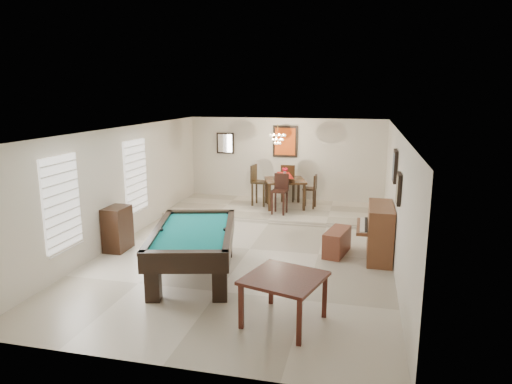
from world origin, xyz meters
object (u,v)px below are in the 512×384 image
at_px(pool_table, 194,253).
at_px(piano_bench, 337,242).
at_px(upright_piano, 373,232).
at_px(dining_chair_east, 310,191).
at_px(apothecary_chest, 118,229).
at_px(dining_chair_north, 288,183).
at_px(square_table, 284,300).
at_px(dining_chair_south, 280,194).
at_px(flower_vase, 285,171).
at_px(dining_chair_west, 260,185).
at_px(dining_table, 285,191).
at_px(chandelier, 278,135).

height_order(pool_table, piano_bench, pool_table).
height_order(upright_piano, dining_chair_east, upright_piano).
relative_size(upright_piano, piano_bench, 1.42).
bearing_deg(apothecary_chest, dining_chair_north, 59.19).
height_order(square_table, piano_bench, square_table).
bearing_deg(dining_chair_north, dining_chair_east, 131.46).
xyz_separation_m(apothecary_chest, dining_chair_south, (2.94, 3.36, 0.18)).
height_order(pool_table, dining_chair_south, dining_chair_south).
bearing_deg(apothecary_chest, dining_chair_south, 48.81).
bearing_deg(square_table, flower_vase, 99.69).
bearing_deg(dining_chair_west, dining_chair_south, -131.37).
distance_m(dining_table, dining_chair_west, 0.75).
bearing_deg(square_table, chandelier, 101.63).
relative_size(piano_bench, dining_chair_east, 0.99).
height_order(piano_bench, apothecary_chest, apothecary_chest).
bearing_deg(dining_chair_east, upright_piano, 30.18).
bearing_deg(pool_table, apothecary_chest, 141.53).
bearing_deg(flower_vase, piano_bench, -62.93).
relative_size(dining_table, chandelier, 1.85).
height_order(apothecary_chest, dining_chair_south, dining_chair_south).
bearing_deg(dining_chair_east, dining_chair_south, -37.05).
relative_size(dining_table, dining_chair_west, 0.94).
height_order(upright_piano, piano_bench, upright_piano).
xyz_separation_m(dining_chair_south, dining_chair_west, (-0.73, 0.83, 0.05)).
distance_m(dining_table, chandelier, 1.65).
height_order(dining_table, dining_chair_east, dining_chair_east).
bearing_deg(dining_chair_east, dining_table, -83.50).
xyz_separation_m(dining_table, flower_vase, (0.00, 0.00, 0.57)).
bearing_deg(upright_piano, dining_chair_south, 133.39).
height_order(dining_chair_south, chandelier, chandelier).
bearing_deg(flower_vase, dining_chair_north, 91.92).
height_order(square_table, dining_chair_west, dining_chair_west).
relative_size(pool_table, square_table, 2.49).
xyz_separation_m(square_table, dining_chair_north, (-1.13, 7.24, 0.32)).
relative_size(pool_table, dining_chair_west, 2.22).
bearing_deg(chandelier, dining_table, 54.53).
distance_m(upright_piano, flower_vase, 4.20).
relative_size(pool_table, piano_bench, 2.77).
relative_size(flower_vase, dining_chair_south, 0.21).
bearing_deg(flower_vase, dining_chair_west, 177.92).
bearing_deg(piano_bench, flower_vase, 117.07).
xyz_separation_m(pool_table, chandelier, (0.65, 4.87, 1.76)).
xyz_separation_m(dining_chair_west, chandelier, (0.56, -0.27, 1.49)).
xyz_separation_m(pool_table, dining_chair_east, (1.54, 5.15, 0.16)).
bearing_deg(dining_chair_west, upright_piano, -129.86).
bearing_deg(dining_chair_west, pool_table, -173.83).
bearing_deg(dining_chair_south, dining_chair_west, 137.39).
bearing_deg(dining_chair_west, piano_bench, -136.80).
xyz_separation_m(dining_table, dining_chair_west, (-0.73, 0.03, 0.13)).
xyz_separation_m(upright_piano, dining_table, (-2.43, 3.37, 0.02)).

